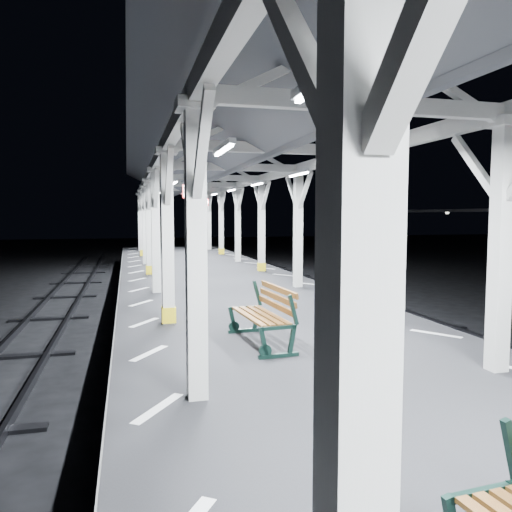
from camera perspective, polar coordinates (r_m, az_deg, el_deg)
name	(u,v)px	position (r m, az deg, el deg)	size (l,w,h in m)	color
ground	(303,403)	(8.55, 5.38, -16.37)	(120.00, 120.00, 0.00)	black
platform	(303,373)	(8.39, 5.41, -13.18)	(6.00, 50.00, 1.00)	black
hazard_stripes_left	(149,353)	(7.78, -12.09, -10.81)	(1.00, 48.00, 0.01)	silver
hazard_stripes_right	(436,334)	(9.35, 19.86, -8.36)	(1.00, 48.00, 0.01)	silver
canopy	(306,120)	(8.10, 5.68, 15.24)	(5.40, 49.00, 4.65)	silver
bench_mid	(266,313)	(8.08, 1.15, -6.56)	(0.76, 1.75, 0.93)	black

